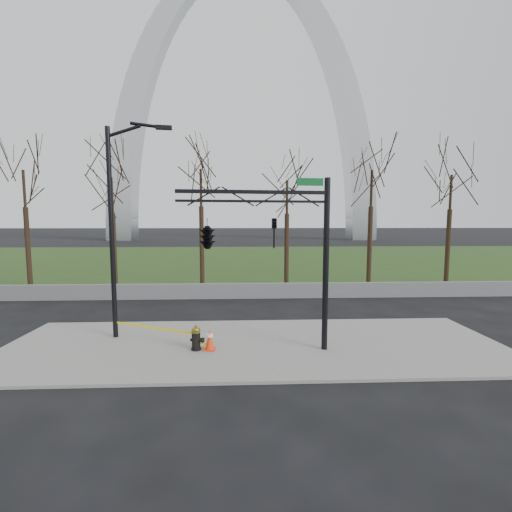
{
  "coord_description": "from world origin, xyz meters",
  "views": [
    {
      "loc": [
        -0.47,
        -12.22,
        4.53
      ],
      "look_at": [
        0.13,
        2.0,
        3.12
      ],
      "focal_mm": 24.25,
      "sensor_mm": 36.0,
      "label": 1
    }
  ],
  "objects_px": {
    "traffic_signal_mast": "(231,234)",
    "fire_hydrant": "(196,338)",
    "traffic_cone": "(210,339)",
    "street_light": "(117,217)"
  },
  "relations": [
    {
      "from": "traffic_signal_mast",
      "to": "fire_hydrant",
      "type": "bearing_deg",
      "value": 158.18
    },
    {
      "from": "fire_hydrant",
      "to": "traffic_cone",
      "type": "relative_size",
      "value": 1.19
    },
    {
      "from": "traffic_signal_mast",
      "to": "traffic_cone",
      "type": "bearing_deg",
      "value": 150.4
    },
    {
      "from": "fire_hydrant",
      "to": "traffic_cone",
      "type": "distance_m",
      "value": 0.46
    },
    {
      "from": "traffic_cone",
      "to": "street_light",
      "type": "bearing_deg",
      "value": 156.29
    },
    {
      "from": "fire_hydrant",
      "to": "traffic_signal_mast",
      "type": "relative_size",
      "value": 0.15
    },
    {
      "from": "traffic_cone",
      "to": "street_light",
      "type": "distance_m",
      "value": 5.73
    },
    {
      "from": "street_light",
      "to": "fire_hydrant",
      "type": "bearing_deg",
      "value": -34.38
    },
    {
      "from": "traffic_signal_mast",
      "to": "street_light",
      "type": "bearing_deg",
      "value": 151.21
    },
    {
      "from": "fire_hydrant",
      "to": "traffic_cone",
      "type": "xyz_separation_m",
      "value": [
        0.46,
        -0.02,
        -0.04
      ]
    }
  ]
}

